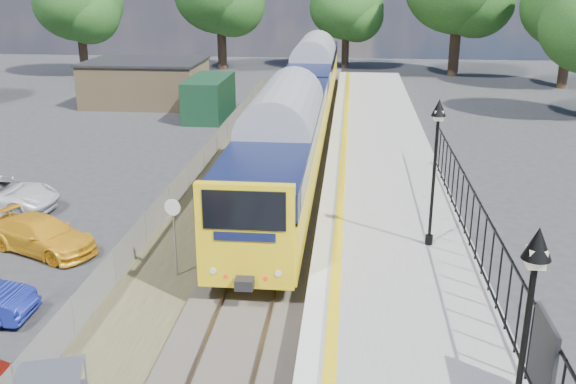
# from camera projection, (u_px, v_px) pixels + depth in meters

# --- Properties ---
(ground) EXTENTS (120.00, 120.00, 0.00)m
(ground) POSITION_uv_depth(u_px,v_px,m) (228.00, 370.00, 15.30)
(ground) COLOR #2D2D30
(ground) RESTS_ON ground
(track_bed) EXTENTS (5.90, 80.00, 0.29)m
(track_bed) POSITION_uv_depth(u_px,v_px,m) (263.00, 219.00, 24.43)
(track_bed) COLOR #473F38
(track_bed) RESTS_ON ground
(platform) EXTENTS (5.00, 70.00, 0.90)m
(platform) POSITION_uv_depth(u_px,v_px,m) (389.00, 232.00, 22.30)
(platform) COLOR gray
(platform) RESTS_ON ground
(platform_edge) EXTENTS (0.90, 70.00, 0.01)m
(platform_edge) POSITION_uv_depth(u_px,v_px,m) (330.00, 218.00, 22.35)
(platform_edge) COLOR silver
(platform_edge) RESTS_ON platform
(victorian_lamp_south) EXTENTS (0.44, 0.44, 4.60)m
(victorian_lamp_south) POSITION_uv_depth(u_px,v_px,m) (530.00, 301.00, 9.63)
(victorian_lamp_south) COLOR black
(victorian_lamp_south) RESTS_ON platform
(victorian_lamp_north) EXTENTS (0.44, 0.44, 4.60)m
(victorian_lamp_north) POSITION_uv_depth(u_px,v_px,m) (437.00, 139.00, 19.07)
(victorian_lamp_north) COLOR black
(victorian_lamp_north) RESTS_ON platform
(palisade_fence) EXTENTS (0.12, 26.00, 2.00)m
(palisade_fence) POSITION_uv_depth(u_px,v_px,m) (497.00, 271.00, 16.20)
(palisade_fence) COLOR black
(palisade_fence) RESTS_ON platform
(wire_fence) EXTENTS (0.06, 52.00, 1.20)m
(wire_fence) POSITION_uv_depth(u_px,v_px,m) (182.00, 185.00, 26.80)
(wire_fence) COLOR #999EA3
(wire_fence) RESTS_ON ground
(outbuilding) EXTENTS (10.80, 10.10, 3.12)m
(outbuilding) POSITION_uv_depth(u_px,v_px,m) (158.00, 85.00, 45.22)
(outbuilding) COLOR #947C53
(outbuilding) RESTS_ON ground
(tree_line) EXTENTS (56.80, 43.80, 11.88)m
(tree_line) POSITION_uv_depth(u_px,v_px,m) (338.00, 4.00, 52.59)
(tree_line) COLOR #332319
(tree_line) RESTS_ON ground
(train) EXTENTS (2.82, 40.83, 3.51)m
(train) POSITION_uv_depth(u_px,v_px,m) (303.00, 96.00, 36.45)
(train) COLOR yellow
(train) RESTS_ON ground
(speed_sign) EXTENTS (0.52, 0.14, 2.60)m
(speed_sign) POSITION_uv_depth(u_px,v_px,m) (174.00, 225.00, 19.40)
(speed_sign) COLOR #999EA3
(speed_sign) RESTS_ON ground
(car_yellow) EXTENTS (4.44, 3.17, 1.19)m
(car_yellow) POSITION_uv_depth(u_px,v_px,m) (42.00, 235.00, 21.66)
(car_yellow) COLOR gold
(car_yellow) RESTS_ON ground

